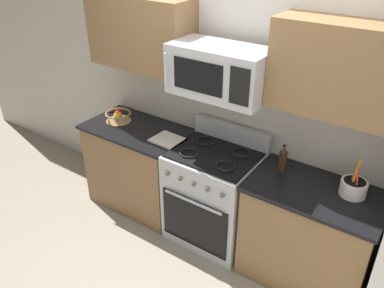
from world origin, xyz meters
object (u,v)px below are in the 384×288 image
Objects in this scene: range_oven at (214,195)px; fruit_basket at (118,116)px; microwave at (220,71)px; utensil_crock at (353,187)px; cutting_board at (168,140)px; bottle_soy at (283,159)px.

range_oven is 4.19× the size of fruit_basket.
microwave is 1.35m from fruit_basket.
cutting_board is (-1.62, -0.13, -0.06)m from utensil_crock.
microwave is at bearing 90.01° from range_oven.
utensil_crock reaches higher than fruit_basket.
microwave is 3.05× the size of fruit_basket.
range_oven is 0.66m from cutting_board.
utensil_crock is at bearing -1.14° from bottle_soy.
range_oven is 3.66× the size of cutting_board.
microwave is at bearing 6.88° from cutting_board.
cutting_board is at bearing -172.35° from bottle_soy.
cutting_board is at bearing -173.12° from microwave.
range_oven is 1.25m from utensil_crock.
range_oven reaches higher than fruit_basket.
microwave reaches higher than cutting_board.
fruit_basket reaches higher than cutting_board.
cutting_board is at bearing -176.28° from range_oven.
fruit_basket is 1.73m from bottle_soy.
fruit_basket is 0.67m from cutting_board.
cutting_board is (-0.49, -0.03, 0.44)m from range_oven.
microwave reaches higher than utensil_crock.
utensil_crock is 2.30m from fruit_basket.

